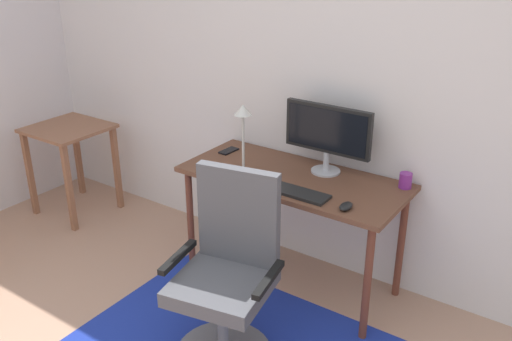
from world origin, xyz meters
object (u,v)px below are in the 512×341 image
(computer_mouse, at_px, (346,206))
(side_table, at_px, (70,144))
(desk_lamp, at_px, (243,126))
(office_chair, at_px, (228,286))
(desk, at_px, (293,188))
(keyboard, at_px, (293,191))
(coffee_cup, at_px, (405,180))
(cell_phone, at_px, (229,151))
(monitor, at_px, (328,132))

(computer_mouse, bearing_deg, side_table, 178.03)
(desk_lamp, height_order, office_chair, desk_lamp)
(desk, bearing_deg, keyboard, -59.48)
(keyboard, xyz_separation_m, side_table, (-2.06, 0.07, -0.18))
(coffee_cup, xyz_separation_m, cell_phone, (-1.18, -0.12, -0.04))
(monitor, distance_m, desk_lamp, 0.51)
(monitor, xyz_separation_m, computer_mouse, (0.32, -0.38, -0.24))
(coffee_cup, height_order, office_chair, office_chair)
(desk, bearing_deg, computer_mouse, -25.18)
(desk, xyz_separation_m, monitor, (0.13, 0.16, 0.34))
(keyboard, relative_size, side_table, 0.60)
(computer_mouse, xyz_separation_m, desk_lamp, (-0.70, 0.05, 0.30))
(keyboard, distance_m, office_chair, 0.66)
(desk, bearing_deg, desk_lamp, -146.23)
(desk, relative_size, computer_mouse, 13.18)
(keyboard, bearing_deg, desk, 120.52)
(keyboard, height_order, computer_mouse, computer_mouse)
(desk, relative_size, desk_lamp, 3.09)
(desk, bearing_deg, side_table, -176.13)
(desk, height_order, desk_lamp, desk_lamp)
(keyboard, height_order, coffee_cup, coffee_cup)
(monitor, distance_m, office_chair, 1.10)
(desk_lamp, xyz_separation_m, office_chair, (0.33, -0.60, -0.63))
(keyboard, relative_size, computer_mouse, 4.13)
(desk, distance_m, coffee_cup, 0.67)
(computer_mouse, distance_m, side_table, 2.41)
(coffee_cup, bearing_deg, cell_phone, -174.05)
(monitor, relative_size, coffee_cup, 6.18)
(coffee_cup, xyz_separation_m, desk_lamp, (-0.86, -0.39, 0.27))
(coffee_cup, relative_size, desk_lamp, 0.20)
(side_table, bearing_deg, keyboard, -1.95)
(cell_phone, relative_size, office_chair, 0.14)
(cell_phone, relative_size, desk_lamp, 0.32)
(cell_phone, bearing_deg, office_chair, -49.94)
(desk, xyz_separation_m, keyboard, (0.12, -0.20, 0.09))
(coffee_cup, distance_m, office_chair, 1.18)
(desk_lamp, bearing_deg, keyboard, -5.47)
(desk, height_order, computer_mouse, computer_mouse)
(monitor, bearing_deg, keyboard, -92.01)
(computer_mouse, bearing_deg, desk, 154.82)
(side_table, bearing_deg, coffee_cup, 7.88)
(monitor, relative_size, office_chair, 0.54)
(monitor, distance_m, keyboard, 0.44)
(monitor, height_order, desk_lamp, desk_lamp)
(keyboard, relative_size, desk_lamp, 0.97)
(monitor, bearing_deg, coffee_cup, 6.91)
(keyboard, xyz_separation_m, cell_phone, (-0.68, 0.30, -0.00))
(office_chair, height_order, side_table, office_chair)
(computer_mouse, relative_size, side_table, 0.14)
(computer_mouse, bearing_deg, cell_phone, 162.86)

